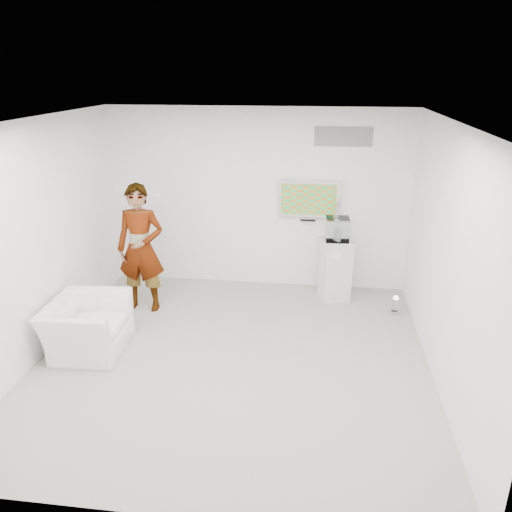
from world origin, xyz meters
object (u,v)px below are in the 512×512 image
object	(u,v)px
person	(141,249)
floor_uplight	(395,305)
tv	(309,199)
pedestal	(335,269)
armchair	(87,326)

from	to	relation	value
person	floor_uplight	world-z (taller)	person
tv	floor_uplight	size ratio (longest dim) A/B	3.60
pedestal	person	bearing A→B (deg)	-165.84
armchair	pedestal	xyz separation A→B (m)	(3.28, 2.05, 0.15)
person	floor_uplight	size ratio (longest dim) A/B	7.13
tv	person	distance (m)	2.80
floor_uplight	pedestal	bearing A→B (deg)	154.35
pedestal	tv	bearing A→B (deg)	138.41
person	pedestal	xyz separation A→B (m)	(2.95, 0.75, -0.49)
tv	armchair	world-z (taller)	tv
tv	floor_uplight	bearing A→B (deg)	-31.71
tv	person	bearing A→B (deg)	-154.82
tv	armchair	xyz separation A→B (m)	(-2.81, -2.47, -1.20)
tv	armchair	distance (m)	3.93
armchair	floor_uplight	xyz separation A→B (m)	(4.21, 1.61, -0.21)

